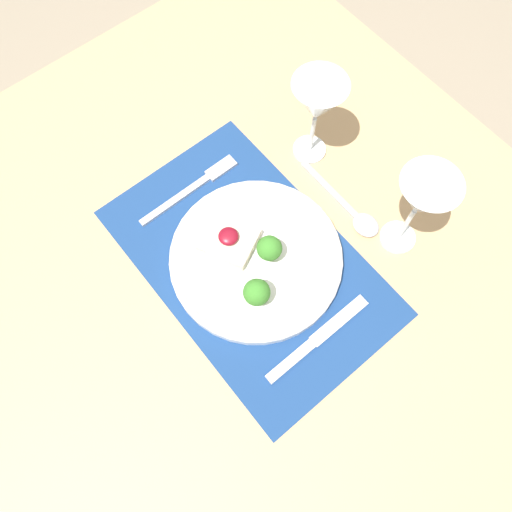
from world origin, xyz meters
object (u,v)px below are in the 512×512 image
Objects in this scene: dinner_plate at (255,258)px; spoon at (356,216)px; wine_glass_near at (422,200)px; wine_glass_far at (317,104)px; fork at (196,186)px; knife at (311,344)px.

spoon is at bearing 75.70° from dinner_plate.
dinner_plate is 1.54× the size of spoon.
wine_glass_near is (0.12, 0.22, 0.12)m from dinner_plate.
spoon is at bearing -10.47° from wine_glass_far.
dinner_plate is 0.18m from fork.
knife is 1.10× the size of wine_glass_near.
spoon is (0.05, 0.19, -0.01)m from dinner_plate.
fork is 0.29m from spoon.
knife is at bearing -3.03° from fork.
knife is at bearing -41.31° from wine_glass_far.
fork is at bearing -144.23° from spoon.
wine_glass_far is at bearing 138.42° from knife.
knife is (0.17, -0.02, -0.01)m from dinner_plate.
dinner_plate is at bearing -0.68° from fork.
dinner_plate is 1.41× the size of fork.
dinner_plate is 0.20m from spoon.
wine_glass_near reaches higher than fork.
dinner_plate reaches higher than spoon.
wine_glass_far reaches higher than fork.
dinner_plate is 1.41× the size of knife.
wine_glass_far reaches higher than spoon.
knife is (0.34, -0.03, 0.00)m from fork.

